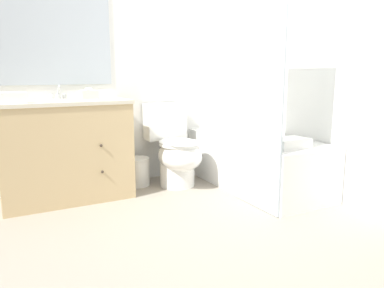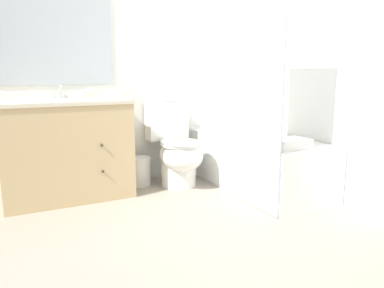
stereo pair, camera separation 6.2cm
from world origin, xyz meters
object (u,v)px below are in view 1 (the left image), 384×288
hand_towel_folded (11,98)px  tissue_box (89,94)px  vanity_cabinet (65,149)px  bathtub (255,161)px  bath_towel_folded (289,143)px  sink_faucet (58,95)px  wastebasket (137,172)px  toilet (176,151)px

hand_towel_folded → tissue_box: bearing=17.8°
vanity_cabinet → hand_towel_folded: size_ratio=5.03×
bathtub → tissue_box: size_ratio=10.75×
bathtub → hand_towel_folded: bearing=170.4°
tissue_box → bath_towel_folded: (1.33, -1.10, -0.37)m
tissue_box → bath_towel_folded: size_ratio=0.47×
sink_faucet → hand_towel_folded: bearing=-139.2°
vanity_cabinet → bathtub: bearing=-16.2°
wastebasket → toilet: bearing=-26.3°
sink_faucet → bathtub: bearing=-22.3°
wastebasket → tissue_box: tissue_box is taller
vanity_cabinet → toilet: size_ratio=1.37×
vanity_cabinet → bath_towel_folded: size_ratio=3.58×
bath_towel_folded → vanity_cabinet: bearing=146.6°
toilet → tissue_box: size_ratio=5.56×
sink_faucet → wastebasket: sink_faucet is taller
hand_towel_folded → bath_towel_folded: size_ratio=0.71×
vanity_cabinet → hand_towel_folded: 0.62m
toilet → tissue_box: (-0.77, 0.15, 0.55)m
vanity_cabinet → sink_faucet: 0.49m
bath_towel_folded → sink_faucet: bearing=141.9°
tissue_box → bath_towel_folded: 1.76m
vanity_cabinet → wastebasket: size_ratio=3.96×
bathtub → vanity_cabinet: bearing=163.8°
vanity_cabinet → bathtub: vanity_cabinet is taller
sink_faucet → hand_towel_folded: size_ratio=0.67×
vanity_cabinet → tissue_box: 0.52m
sink_faucet → bathtub: sink_faucet is taller
bathtub → wastebasket: bearing=150.6°
bath_towel_folded → tissue_box: bearing=140.5°
vanity_cabinet → tissue_box: (0.24, 0.06, 0.46)m
bathtub → wastebasket: 1.15m
tissue_box → hand_towel_folded: size_ratio=0.66×
sink_faucet → bath_towel_folded: 2.03m
vanity_cabinet → bathtub: size_ratio=0.71×
sink_faucet → tissue_box: bearing=-29.4°
wastebasket → hand_towel_folded: size_ratio=1.27×
toilet → bathtub: 0.77m
tissue_box → hand_towel_folded: tissue_box is taller
toilet → wastebasket: size_ratio=2.88×
toilet → hand_towel_folded: (-1.40, -0.05, 0.55)m
bath_towel_folded → wastebasket: bearing=129.1°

